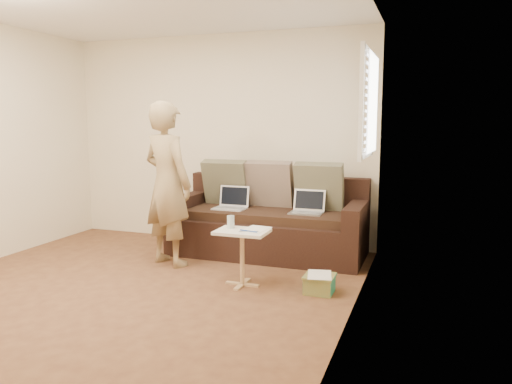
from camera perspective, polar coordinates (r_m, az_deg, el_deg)
floor at (r=4.66m, az=-15.51°, el=-11.42°), size 4.50×4.50×0.00m
wall_back at (r=6.37m, az=-4.27°, el=6.01°), size 4.00×0.00×4.00m
wall_right at (r=3.63m, az=10.60°, el=4.28°), size 0.00×4.50×4.50m
window_blinds at (r=5.11m, az=12.81°, el=9.79°), size 0.12×0.88×1.08m
sofa at (r=5.74m, az=1.37°, el=-3.02°), size 2.20×0.95×0.85m
pillow_left at (r=6.06m, az=-3.46°, el=1.07°), size 0.55×0.29×0.57m
pillow_mid at (r=5.90m, az=1.59°, el=0.89°), size 0.55×0.27×0.57m
pillow_right at (r=5.72m, az=7.23°, el=0.59°), size 0.55×0.28×0.57m
laptop_silver at (r=5.53m, az=5.74°, el=-2.48°), size 0.36×0.26×0.24m
laptop_white at (r=5.78m, az=-3.03°, el=-1.97°), size 0.37×0.27×0.27m
person at (r=5.36m, az=-10.09°, el=0.93°), size 0.75×0.62×1.75m
side_table at (r=4.70m, az=-1.60°, el=-7.55°), size 0.48×0.34×0.53m
drinking_glass at (r=4.72m, az=-2.91°, el=-3.43°), size 0.07×0.07×0.12m
scissors at (r=4.56m, az=-0.85°, el=-4.51°), size 0.19×0.13×0.02m
paper_on_table at (r=4.67m, az=-0.07°, el=-4.27°), size 0.25×0.33×0.00m
striped_box at (r=4.59m, az=7.27°, el=-10.36°), size 0.27×0.27×0.17m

